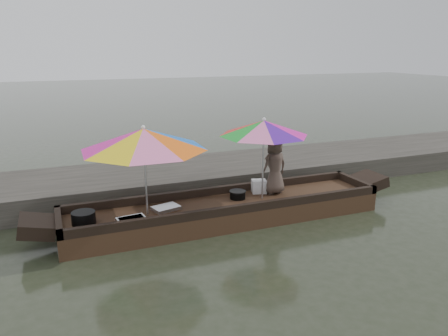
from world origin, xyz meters
name	(u,v)px	position (x,y,z in m)	size (l,w,h in m)	color
water	(226,221)	(0.00, 0.00, 0.00)	(80.00, 80.00, 0.00)	#252C1B
dock	(190,177)	(0.00, 2.20, 0.25)	(22.00, 2.20, 0.50)	#2D2B26
boat_hull	(226,212)	(0.00, 0.00, 0.17)	(5.92, 1.20, 0.35)	#362115
cooking_pot	(84,218)	(-2.53, -0.04, 0.45)	(0.38, 0.38, 0.20)	black
tray_crayfish	(132,221)	(-1.80, -0.32, 0.39)	(0.46, 0.32, 0.09)	silver
tray_scallop	(166,208)	(-1.12, 0.09, 0.38)	(0.46, 0.32, 0.06)	silver
charcoal_grill	(238,195)	(0.30, 0.16, 0.42)	(0.30, 0.30, 0.14)	black
supply_bag	(259,186)	(0.83, 0.32, 0.48)	(0.28, 0.22, 0.26)	silver
vendor	(275,166)	(1.10, 0.19, 0.91)	(0.55, 0.36, 1.12)	#4B3D34
umbrella_bow	(145,171)	(-1.47, 0.00, 1.12)	(2.13, 2.13, 1.55)	blue
umbrella_stern	(263,159)	(0.75, 0.00, 1.12)	(1.66, 1.66, 1.55)	yellow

